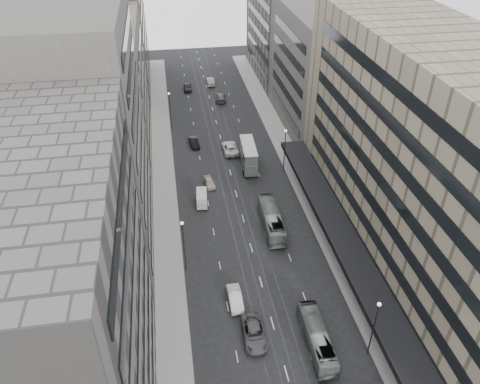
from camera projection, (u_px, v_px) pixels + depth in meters
ground at (274, 330)px, 55.85m from camera, size 220.00×220.00×0.00m
sidewalk_right at (292, 162)px, 87.95m from camera, size 4.00×125.00×0.15m
sidewalk_left at (164, 173)px, 84.71m from camera, size 4.00×125.00×0.15m
department_store at (437, 173)px, 56.81m from camera, size 19.20×60.00×30.00m
building_right_mid at (323, 71)px, 94.29m from camera, size 15.00×28.00×24.00m
building_right_far at (287, 22)px, 117.57m from camera, size 15.00×32.00×28.00m
building_left_a at (46, 321)px, 37.96m from camera, size 15.00×28.00×30.00m
building_left_b at (80, 143)px, 58.81m from camera, size 15.00×26.00×34.00m
building_left_c at (102, 94)px, 83.32m from camera, size 15.00×28.00×25.00m
building_left_d at (112, 33)px, 109.33m from camera, size 15.00×38.00×28.00m
lamp_right_near at (375, 323)px, 50.15m from camera, size 0.44×0.44×8.32m
lamp_right_far at (285, 145)px, 82.70m from camera, size 0.44×0.44×8.32m
lamp_left_near at (183, 240)px, 61.37m from camera, size 0.44×0.44×8.32m
lamp_left_far at (170, 107)px, 96.36m from camera, size 0.44×0.44×8.32m
bus_near at (317, 337)px, 53.28m from camera, size 2.43×9.70×2.69m
bus_far at (271, 220)px, 71.04m from camera, size 2.98×11.05×3.05m
double_decker at (248, 155)px, 85.29m from camera, size 2.97×8.56×4.62m
panel_van at (202, 198)px, 76.12m from camera, size 2.07×3.84×2.35m
sedan_1 at (235, 298)px, 58.93m from camera, size 1.68×4.68×1.53m
sedan_2 at (254, 333)px, 54.44m from camera, size 2.80×5.76×1.58m
sedan_4 at (209, 182)px, 81.16m from camera, size 2.17×4.24×1.38m
sedan_5 at (194, 142)px, 93.03m from camera, size 2.07×4.60×1.47m
sedan_6 at (230, 148)px, 90.95m from camera, size 3.01×6.15×1.68m
sedan_7 at (221, 97)px, 111.51m from camera, size 2.90×5.80×1.62m
sedan_8 at (188, 87)px, 116.76m from camera, size 1.92×4.71×1.60m
sedan_9 at (210, 81)px, 119.84m from camera, size 1.83×5.16×1.70m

